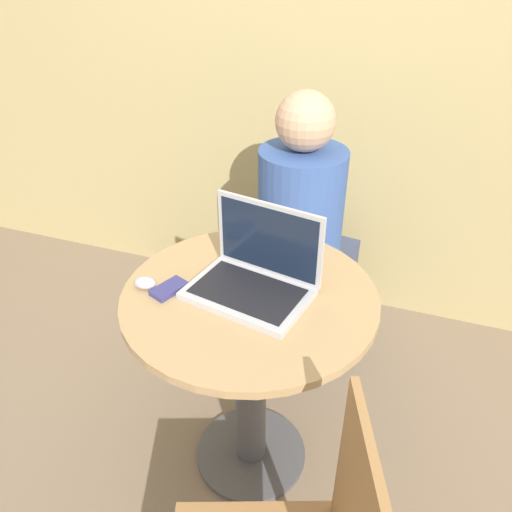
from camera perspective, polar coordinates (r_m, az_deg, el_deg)
The scene contains 7 objects.
ground_plane at distance 2.02m, azimuth -0.57°, elevation -21.66°, with size 12.00×12.00×0.00m, color #7F6B56.
back_wall at distance 2.26m, azimuth 9.57°, elevation 23.74°, with size 7.00×0.05×2.60m.
round_table at distance 1.61m, azimuth -0.68°, elevation -10.59°, with size 0.76×0.76×0.76m.
laptop at distance 1.45m, azimuth -0.00°, elevation -2.15°, with size 0.38×0.30×0.25m.
cell_phone at distance 1.49m, azimuth -9.89°, elevation -3.71°, with size 0.10×0.12×0.02m.
computer_mouse at distance 1.52m, azimuth -12.57°, elevation -2.98°, with size 0.07×0.05×0.03m.
person_seated at distance 2.12m, azimuth 5.50°, elevation 0.13°, with size 0.38×0.54×1.20m.
Camera 1 is at (0.40, -1.10, 1.65)m, focal length 35.00 mm.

